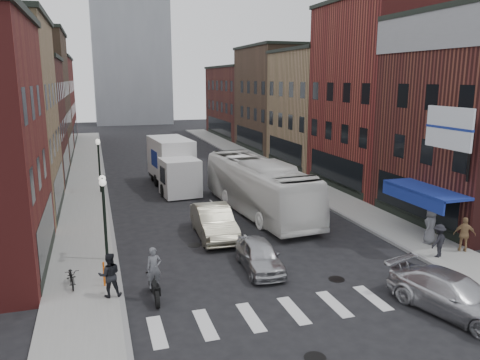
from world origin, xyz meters
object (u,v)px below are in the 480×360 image
(streetlamp_near, at_px, (104,203))
(ped_right_c, at_px, (431,225))
(curb_car, at_px, (453,295))
(ped_left_solo, at_px, (110,275))
(bike_rack, at_px, (104,274))
(parked_bicycle, at_px, (72,277))
(motorcycle_rider, at_px, (154,276))
(box_truck, at_px, (173,165))
(sedan_left_near, at_px, (259,255))
(transit_bus, at_px, (258,187))
(billboard_sign, at_px, (450,129))
(ped_right_a, at_px, (439,241))
(streetlamp_far, at_px, (99,156))
(ped_right_b, at_px, (464,234))
(sedan_left_far, at_px, (214,222))

(streetlamp_near, relative_size, ped_right_c, 2.12)
(curb_car, xyz_separation_m, ped_left_solo, (-12.00, 4.90, 0.31))
(bike_rack, height_order, parked_bicycle, parked_bicycle)
(motorcycle_rider, bearing_deg, box_truck, 74.21)
(streetlamp_near, relative_size, curb_car, 0.82)
(box_truck, distance_m, sedan_left_near, 17.40)
(transit_bus, relative_size, parked_bicycle, 8.05)
(billboard_sign, distance_m, ped_right_c, 5.07)
(bike_rack, relative_size, motorcycle_rider, 0.37)
(box_truck, distance_m, ped_right_a, 21.07)
(billboard_sign, height_order, streetlamp_far, billboard_sign)
(curb_car, relative_size, parked_bicycle, 3.27)
(streetlamp_far, height_order, ped_left_solo, streetlamp_far)
(motorcycle_rider, xyz_separation_m, curb_car, (10.34, -4.36, -0.28))
(ped_right_b, bearing_deg, ped_right_c, -28.86)
(sedan_left_far, xyz_separation_m, ped_right_c, (10.31, -4.73, 0.26))
(sedan_left_far, bearing_deg, ped_left_solo, -131.05)
(bike_rack, bearing_deg, streetlamp_far, 89.31)
(streetlamp_far, bearing_deg, sedan_left_far, -64.56)
(ped_right_c, bearing_deg, parked_bicycle, -34.67)
(motorcycle_rider, height_order, ped_right_c, motorcycle_rider)
(ped_left_solo, bearing_deg, parked_bicycle, -43.43)
(billboard_sign, distance_m, curb_car, 8.64)
(streetlamp_near, height_order, box_truck, streetlamp_near)
(bike_rack, bearing_deg, sedan_left_near, -2.45)
(streetlamp_near, distance_m, ped_right_a, 15.89)
(streetlamp_far, bearing_deg, bike_rack, -90.69)
(bike_rack, relative_size, box_truck, 0.09)
(billboard_sign, bearing_deg, ped_right_a, -133.11)
(parked_bicycle, bearing_deg, ped_left_solo, -51.16)
(sedan_left_near, distance_m, parked_bicycle, 8.06)
(streetlamp_far, bearing_deg, transit_bus, -40.53)
(streetlamp_near, bearing_deg, billboard_sign, -12.35)
(parked_bicycle, bearing_deg, sedan_left_near, -9.75)
(ped_right_c, bearing_deg, motorcycle_rider, -26.93)
(sedan_left_near, height_order, curb_car, curb_car)
(curb_car, relative_size, ped_right_c, 2.59)
(motorcycle_rider, xyz_separation_m, ped_right_c, (14.36, 1.85, 0.11))
(streetlamp_far, bearing_deg, box_truck, 3.48)
(ped_right_a, bearing_deg, streetlamp_near, -38.25)
(sedan_left_far, height_order, ped_right_a, ped_right_a)
(box_truck, distance_m, ped_right_b, 21.70)
(transit_bus, bearing_deg, bike_rack, -143.69)
(streetlamp_far, xyz_separation_m, bike_rack, (-0.20, -16.70, -2.36))
(streetlamp_near, height_order, ped_right_c, streetlamp_near)
(box_truck, height_order, ped_right_b, box_truck)
(ped_right_a, xyz_separation_m, ped_right_b, (1.70, 0.22, 0.07))
(ped_left_solo, bearing_deg, ped_right_a, 179.34)
(ped_left_solo, bearing_deg, streetlamp_far, -89.24)
(transit_bus, bearing_deg, ped_right_a, -66.00)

